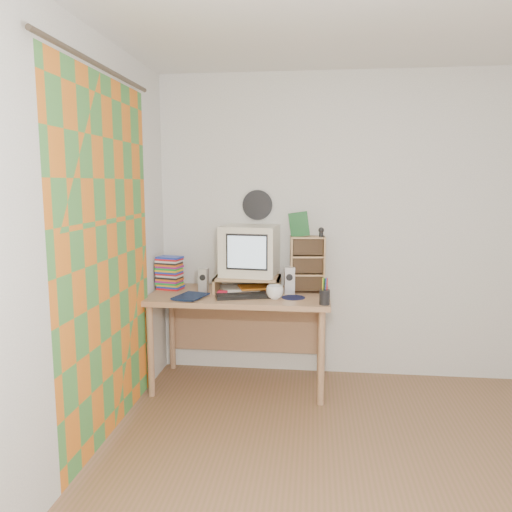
% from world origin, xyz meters
% --- Properties ---
extents(floor, '(3.50, 3.50, 0.00)m').
position_xyz_m(floor, '(0.00, 0.00, 0.00)').
color(floor, brown).
rests_on(floor, ground).
extents(back_wall, '(3.50, 0.00, 3.50)m').
position_xyz_m(back_wall, '(0.00, 1.75, 1.25)').
color(back_wall, white).
rests_on(back_wall, floor).
extents(left_wall, '(0.00, 3.50, 3.50)m').
position_xyz_m(left_wall, '(-1.75, 0.00, 1.25)').
color(left_wall, white).
rests_on(left_wall, floor).
extents(curtain, '(0.00, 2.20, 2.20)m').
position_xyz_m(curtain, '(-1.71, 0.48, 1.15)').
color(curtain, orange).
rests_on(curtain, left_wall).
extents(wall_disc, '(0.25, 0.02, 0.25)m').
position_xyz_m(wall_disc, '(-0.93, 1.73, 1.43)').
color(wall_disc, black).
rests_on(wall_disc, back_wall).
extents(desk, '(1.40, 0.70, 0.75)m').
position_xyz_m(desk, '(-1.03, 1.44, 0.62)').
color(desk, tan).
rests_on(desk, floor).
extents(monitor_riser, '(0.52, 0.30, 0.12)m').
position_xyz_m(monitor_riser, '(-0.98, 1.48, 0.84)').
color(monitor_riser, tan).
rests_on(monitor_riser, desk).
extents(crt_monitor, '(0.47, 0.47, 0.40)m').
position_xyz_m(crt_monitor, '(-0.97, 1.53, 1.07)').
color(crt_monitor, silver).
rests_on(crt_monitor, monitor_riser).
extents(speaker_left, '(0.08, 0.08, 0.19)m').
position_xyz_m(speaker_left, '(-1.33, 1.42, 0.84)').
color(speaker_left, silver).
rests_on(speaker_left, desk).
extents(speaker_right, '(0.09, 0.09, 0.21)m').
position_xyz_m(speaker_right, '(-0.64, 1.44, 0.86)').
color(speaker_right, silver).
rests_on(speaker_right, desk).
extents(keyboard, '(0.43, 0.25, 0.03)m').
position_xyz_m(keyboard, '(-0.99, 1.25, 0.76)').
color(keyboard, black).
rests_on(keyboard, desk).
extents(dvd_stack, '(0.22, 0.17, 0.27)m').
position_xyz_m(dvd_stack, '(-1.62, 1.49, 0.89)').
color(dvd_stack, brown).
rests_on(dvd_stack, desk).
extents(cd_rack, '(0.28, 0.17, 0.45)m').
position_xyz_m(cd_rack, '(-0.51, 1.51, 0.97)').
color(cd_rack, tan).
rests_on(cd_rack, desk).
extents(mug, '(0.15, 0.15, 0.10)m').
position_xyz_m(mug, '(-0.74, 1.24, 0.80)').
color(mug, white).
rests_on(mug, desk).
extents(diary, '(0.28, 0.23, 0.05)m').
position_xyz_m(diary, '(-1.47, 1.22, 0.77)').
color(diary, '#101D3C').
rests_on(diary, desk).
extents(mousepad, '(0.21, 0.21, 0.00)m').
position_xyz_m(mousepad, '(-0.61, 1.29, 0.75)').
color(mousepad, '#0F1533').
rests_on(mousepad, desk).
extents(pen_cup, '(0.09, 0.09, 0.15)m').
position_xyz_m(pen_cup, '(-0.38, 1.10, 0.83)').
color(pen_cup, black).
rests_on(pen_cup, desk).
extents(papers, '(0.35, 0.30, 0.04)m').
position_xyz_m(papers, '(-1.00, 1.50, 0.77)').
color(papers, silver).
rests_on(papers, desk).
extents(red_box, '(0.08, 0.05, 0.04)m').
position_xyz_m(red_box, '(-1.15, 1.30, 0.77)').
color(red_box, red).
rests_on(red_box, desk).
extents(game_box, '(0.15, 0.04, 0.19)m').
position_xyz_m(game_box, '(-0.58, 1.50, 1.29)').
color(game_box, '#175322').
rests_on(game_box, cd_rack).
extents(webcam, '(0.05, 0.05, 0.08)m').
position_xyz_m(webcam, '(-0.40, 1.48, 1.23)').
color(webcam, black).
rests_on(webcam, cd_rack).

